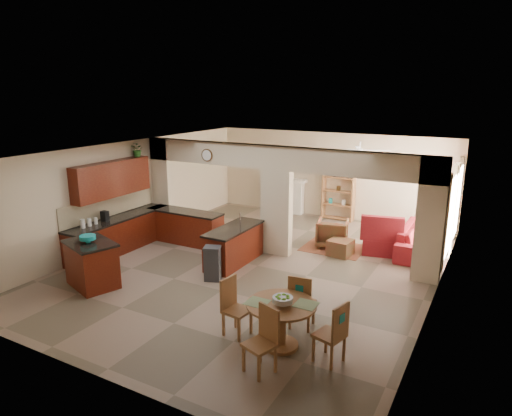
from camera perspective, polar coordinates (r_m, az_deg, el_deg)
The scene contains 39 objects.
floor at distance 11.14m, azimuth 0.21°, elevation -7.23°, with size 10.00×10.00×0.00m, color #7D6856.
ceiling at distance 10.42m, azimuth 0.22°, elevation 7.20°, with size 10.00×10.00×0.00m, color white.
wall_back at distance 15.17m, azimuth 9.31°, elevation 4.02°, with size 8.00×8.00×0.00m, color beige.
wall_front at distance 6.97m, azimuth -20.14°, elevation -9.57°, with size 8.00×8.00×0.00m, color beige.
wall_left at distance 13.04m, azimuth -15.43°, elevation 1.94°, with size 10.00×10.00×0.00m, color beige.
wall_right at distance 9.53m, azimuth 21.87°, elevation -3.23°, with size 10.00×10.00×0.00m, color beige.
partition_left_pier at distance 13.56m, azimuth -11.59°, elevation 2.65°, with size 0.60×0.25×2.80m, color beige.
partition_center_pier at distance 11.63m, azimuth 2.57°, elevation -0.57°, with size 0.80×0.25×2.20m, color beige.
partition_right_pier at distance 10.52m, azimuth 20.97°, elevation -1.51°, with size 0.60×0.25×2.80m, color beige.
partition_header at distance 11.34m, azimuth 2.65°, elevation 6.27°, with size 8.00×0.25×0.60m, color beige.
kitchen_counter at distance 12.60m, azimuth -13.49°, elevation -2.77°, with size 2.52×3.29×1.48m.
upper_cabinets at distance 12.26m, azimuth -17.57°, elevation 3.48°, with size 0.35×2.40×0.90m, color #410A07.
peninsula at distance 11.17m, azimuth -2.78°, elevation -4.68°, with size 0.70×1.85×0.91m.
wall_clock at distance 12.23m, azimuth -6.16°, elevation 6.58°, with size 0.34×0.34×0.03m, color #543A1C.
rug at distance 12.50m, azimuth 9.72°, elevation -4.94°, with size 1.60×1.30×0.01m, color brown.
fireplace at distance 15.77m, azimuth 3.51°, elevation 1.68°, with size 1.60×0.35×1.20m.
shelving_unit at distance 14.99m, azimuth 10.25°, elevation 1.90°, with size 1.00×0.32×1.80m, color brown.
window_a at distance 11.79m, azimuth 23.10°, elevation -1.04°, with size 0.02×0.90×1.90m, color white.
window_b at distance 13.44m, azimuth 23.90°, elevation 0.70°, with size 0.02×0.90×1.90m, color white.
glazed_door at distance 12.65m, azimuth 23.46°, elevation -0.77°, with size 0.02×0.70×2.10m, color white.
drape_a_left at distance 11.22m, azimuth 22.56°, elevation -1.75°, with size 0.10×0.28×2.30m, color #401B19.
drape_a_right at distance 12.38m, azimuth 23.22°, elevation -0.35°, with size 0.10×0.28×2.30m, color #401B19.
drape_b_left at distance 12.86m, azimuth 23.46°, elevation 0.15°, with size 0.10×0.28×2.30m, color #401B19.
drape_b_right at distance 14.03m, azimuth 23.98°, elevation 1.23°, with size 0.10×0.28×2.30m, color #401B19.
ceiling_fan at distance 12.66m, azimuth 12.87°, elevation 7.07°, with size 1.00×1.00×0.10m, color white.
kitchen_island at distance 10.51m, azimuth -19.83°, elevation -6.60°, with size 1.36×1.15×1.00m.
teal_bowl at distance 10.31m, azimuth -20.28°, elevation -3.64°, with size 0.33×0.33×0.16m, color teal.
trash_can at distance 10.27m, azimuth -5.46°, elevation -7.07°, with size 0.34×0.29×0.72m, color #2E2E30.
dining_table at distance 7.69m, azimuth 3.16°, elevation -13.61°, with size 1.15×1.15×0.78m.
fruit_bowl at distance 7.45m, azimuth 3.35°, elevation -11.50°, with size 0.33×0.33×0.18m, color #6CC229.
sofa at distance 12.65m, azimuth 20.00°, elevation -3.72°, with size 0.95×2.43×0.71m, color maroon.
chaise at distance 12.40m, azimuth 15.70°, elevation -4.44°, with size 1.06×0.87×0.42m, color maroon.
armchair at distance 12.52m, azimuth 9.49°, elevation -3.10°, with size 0.80×0.83×0.75m, color maroon.
ottoman at distance 11.95m, azimuth 10.49°, elevation -4.88°, with size 0.56×0.56×0.41m, color maroon.
plant at distance 12.86m, azimuth -14.58°, elevation 7.09°, with size 0.34×0.30×0.38m, color #134312.
chair_north at distance 8.23m, azimuth 5.64°, elevation -11.37°, with size 0.47×0.47×1.02m.
chair_east at distance 7.34m, azimuth 9.75°, elevation -14.94°, with size 0.51×0.51×1.02m.
chair_south at distance 7.10m, azimuth 0.99°, elevation -15.82°, with size 0.53×0.53×1.02m.
chair_west at distance 8.06m, azimuth -2.86°, elevation -11.89°, with size 0.47×0.47×1.02m.
Camera 1 is at (4.94, -9.08, 4.16)m, focal length 32.00 mm.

